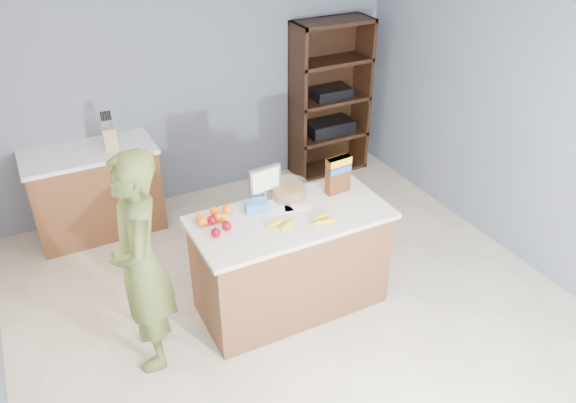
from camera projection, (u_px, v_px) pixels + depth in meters
name	position (u px, v px, depth m)	size (l,w,h in m)	color
floor	(307.00, 325.00, 4.61)	(4.50, 5.00, 0.02)	beige
walls	(312.00, 143.00, 3.75)	(4.52, 5.02, 2.51)	slate
counter_peninsula	(291.00, 265.00, 4.62)	(1.56, 0.76, 0.90)	brown
back_cabinet	(96.00, 191.00, 5.57)	(1.24, 0.62, 0.90)	brown
shelving_unit	(328.00, 101.00, 6.55)	(0.90, 0.40, 1.80)	black
person	(141.00, 264.00, 3.90)	(0.63, 0.41, 1.72)	#505C28
knife_block	(110.00, 138.00, 5.30)	(0.12, 0.10, 0.31)	tan
envelopes	(289.00, 209.00, 4.44)	(0.39, 0.18, 0.00)	white
bananas	(303.00, 222.00, 4.25)	(0.54, 0.23, 0.04)	yellow
apples	(218.00, 226.00, 4.17)	(0.18, 0.24, 0.07)	maroon
oranges	(214.00, 216.00, 4.29)	(0.31, 0.18, 0.08)	orange
blue_carton	(257.00, 206.00, 4.41)	(0.18, 0.12, 0.08)	blue
salad_bowl	(289.00, 191.00, 4.58)	(0.30, 0.30, 0.13)	#267219
tv	(265.00, 181.00, 4.51)	(0.28, 0.12, 0.28)	silver
cereal_box	(338.00, 172.00, 4.58)	(0.22, 0.09, 0.32)	#592B14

